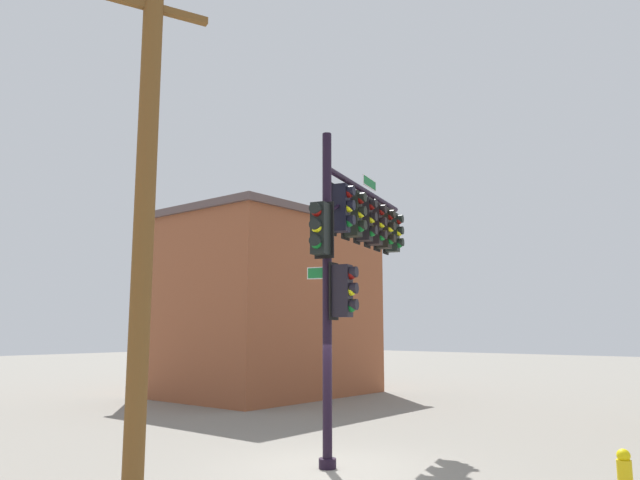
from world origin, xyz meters
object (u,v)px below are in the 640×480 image
brick_building (265,305)px  utility_pole (144,225)px  fire_hydrant (625,475)px  signal_pole_assembly (358,238)px

brick_building → utility_pole: bearing=-141.4°
brick_building → fire_hydrant: bearing=-116.0°
signal_pole_assembly → fire_hydrant: (-0.33, -5.67, -4.60)m
fire_hydrant → brick_building: 18.39m
signal_pole_assembly → utility_pole: size_ratio=0.83×
signal_pole_assembly → brick_building: size_ratio=0.79×
signal_pole_assembly → brick_building: (7.59, 10.56, -1.11)m
signal_pole_assembly → fire_hydrant: 7.31m
signal_pole_assembly → brick_building: brick_building is taller
fire_hydrant → signal_pole_assembly: bearing=86.7°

